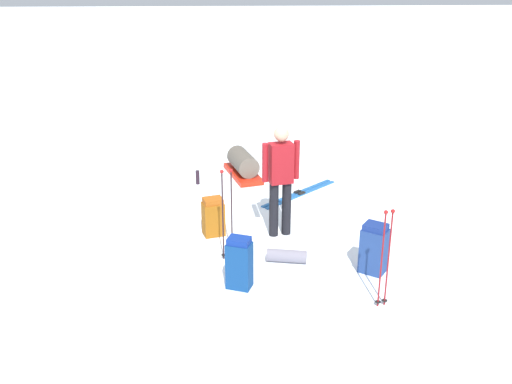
{
  "coord_description": "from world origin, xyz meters",
  "views": [
    {
      "loc": [
        0.34,
        8.19,
        4.03
      ],
      "look_at": [
        0.0,
        0.0,
        0.7
      ],
      "focal_mm": 41.91,
      "sensor_mm": 36.0,
      "label": 1
    }
  ],
  "objects_px": {
    "gear_sled": "(243,165)",
    "skier_standing": "(281,176)",
    "backpack_small_spare": "(213,217)",
    "ski_poles_planted_near": "(386,254)",
    "backpack_bright": "(239,263)",
    "ski_pair_near": "(299,194)",
    "thermos_bottle": "(198,177)",
    "backpack_large_dark": "(374,249)",
    "sleeping_mat_rolled": "(287,256)",
    "ski_poles_planted_far": "(227,210)"
  },
  "relations": [
    {
      "from": "gear_sled",
      "to": "skier_standing",
      "type": "bearing_deg",
      "value": 101.23
    },
    {
      "from": "skier_standing",
      "to": "backpack_small_spare",
      "type": "bearing_deg",
      "value": -1.85
    },
    {
      "from": "ski_poles_planted_near",
      "to": "backpack_bright",
      "type": "bearing_deg",
      "value": -16.38
    },
    {
      "from": "ski_pair_near",
      "to": "thermos_bottle",
      "type": "distance_m",
      "value": 1.92
    },
    {
      "from": "skier_standing",
      "to": "ski_poles_planted_near",
      "type": "distance_m",
      "value": 2.3
    },
    {
      "from": "gear_sled",
      "to": "backpack_bright",
      "type": "bearing_deg",
      "value": 88.17
    },
    {
      "from": "ski_poles_planted_near",
      "to": "ski_pair_near",
      "type": "bearing_deg",
      "value": -80.42
    },
    {
      "from": "backpack_large_dark",
      "to": "ski_pair_near",
      "type": "bearing_deg",
      "value": -76.19
    },
    {
      "from": "thermos_bottle",
      "to": "skier_standing",
      "type": "bearing_deg",
      "value": 122.01
    },
    {
      "from": "ski_pair_near",
      "to": "backpack_bright",
      "type": "xyz_separation_m",
      "value": [
        1.11,
        3.1,
        0.33
      ]
    },
    {
      "from": "backpack_bright",
      "to": "thermos_bottle",
      "type": "relative_size",
      "value": 2.7
    },
    {
      "from": "backpack_bright",
      "to": "sleeping_mat_rolled",
      "type": "xyz_separation_m",
      "value": [
        -0.66,
        -0.64,
        -0.25
      ]
    },
    {
      "from": "thermos_bottle",
      "to": "backpack_bright",
      "type": "bearing_deg",
      "value": 101.04
    },
    {
      "from": "gear_sled",
      "to": "sleeping_mat_rolled",
      "type": "height_order",
      "value": "gear_sled"
    },
    {
      "from": "backpack_bright",
      "to": "thermos_bottle",
      "type": "bearing_deg",
      "value": -78.96
    },
    {
      "from": "backpack_large_dark",
      "to": "ski_poles_planted_near",
      "type": "height_order",
      "value": "ski_poles_planted_near"
    },
    {
      "from": "backpack_small_spare",
      "to": "thermos_bottle",
      "type": "bearing_deg",
      "value": -80.76
    },
    {
      "from": "thermos_bottle",
      "to": "gear_sled",
      "type": "bearing_deg",
      "value": -155.41
    },
    {
      "from": "ski_poles_planted_near",
      "to": "thermos_bottle",
      "type": "distance_m",
      "value": 4.88
    },
    {
      "from": "ski_poles_planted_far",
      "to": "thermos_bottle",
      "type": "xyz_separation_m",
      "value": [
        0.57,
        -2.9,
        -0.61
      ]
    },
    {
      "from": "backpack_large_dark",
      "to": "backpack_small_spare",
      "type": "distance_m",
      "value": 2.49
    },
    {
      "from": "ski_pair_near",
      "to": "ski_poles_planted_near",
      "type": "xyz_separation_m",
      "value": [
        -0.61,
        3.61,
        0.7
      ]
    },
    {
      "from": "ski_pair_near",
      "to": "backpack_small_spare",
      "type": "bearing_deg",
      "value": 46.4
    },
    {
      "from": "backpack_bright",
      "to": "ski_poles_planted_far",
      "type": "bearing_deg",
      "value": -79.1
    },
    {
      "from": "backpack_small_spare",
      "to": "sleeping_mat_rolled",
      "type": "bearing_deg",
      "value": 138.73
    },
    {
      "from": "backpack_bright",
      "to": "gear_sled",
      "type": "height_order",
      "value": "backpack_bright"
    },
    {
      "from": "ski_poles_planted_near",
      "to": "sleeping_mat_rolled",
      "type": "bearing_deg",
      "value": -47.2
    },
    {
      "from": "ski_poles_planted_near",
      "to": "thermos_bottle",
      "type": "height_order",
      "value": "ski_poles_planted_near"
    },
    {
      "from": "ski_poles_planted_far",
      "to": "sleeping_mat_rolled",
      "type": "distance_m",
      "value": 1.05
    },
    {
      "from": "skier_standing",
      "to": "backpack_large_dark",
      "type": "height_order",
      "value": "skier_standing"
    },
    {
      "from": "backpack_small_spare",
      "to": "thermos_bottle",
      "type": "distance_m",
      "value": 2.17
    },
    {
      "from": "thermos_bottle",
      "to": "backpack_large_dark",
      "type": "bearing_deg",
      "value": 126.81
    },
    {
      "from": "skier_standing",
      "to": "ski_poles_planted_near",
      "type": "relative_size",
      "value": 1.33
    },
    {
      "from": "skier_standing",
      "to": "backpack_bright",
      "type": "distance_m",
      "value": 1.75
    },
    {
      "from": "skier_standing",
      "to": "backpack_small_spare",
      "type": "distance_m",
      "value": 1.21
    },
    {
      "from": "sleeping_mat_rolled",
      "to": "backpack_bright",
      "type": "bearing_deg",
      "value": 43.75
    },
    {
      "from": "ski_pair_near",
      "to": "backpack_small_spare",
      "type": "xyz_separation_m",
      "value": [
        1.48,
        1.56,
        0.28
      ]
    },
    {
      "from": "skier_standing",
      "to": "thermos_bottle",
      "type": "relative_size",
      "value": 6.54
    },
    {
      "from": "skier_standing",
      "to": "thermos_bottle",
      "type": "bearing_deg",
      "value": -57.99
    },
    {
      "from": "ski_poles_planted_far",
      "to": "gear_sled",
      "type": "relative_size",
      "value": 1.06
    },
    {
      "from": "ski_poles_planted_near",
      "to": "thermos_bottle",
      "type": "bearing_deg",
      "value": -59.77
    },
    {
      "from": "gear_sled",
      "to": "thermos_bottle",
      "type": "height_order",
      "value": "gear_sled"
    },
    {
      "from": "backpack_bright",
      "to": "gear_sled",
      "type": "distance_m",
      "value": 4.07
    },
    {
      "from": "backpack_large_dark",
      "to": "sleeping_mat_rolled",
      "type": "relative_size",
      "value": 1.28
    },
    {
      "from": "sleeping_mat_rolled",
      "to": "thermos_bottle",
      "type": "bearing_deg",
      "value": -65.58
    },
    {
      "from": "ski_pair_near",
      "to": "sleeping_mat_rolled",
      "type": "bearing_deg",
      "value": 79.69
    },
    {
      "from": "ski_poles_planted_near",
      "to": "gear_sled",
      "type": "bearing_deg",
      "value": -70.82
    },
    {
      "from": "backpack_small_spare",
      "to": "sleeping_mat_rolled",
      "type": "height_order",
      "value": "backpack_small_spare"
    },
    {
      "from": "backpack_bright",
      "to": "thermos_bottle",
      "type": "height_order",
      "value": "backpack_bright"
    },
    {
      "from": "skier_standing",
      "to": "gear_sled",
      "type": "relative_size",
      "value": 1.35
    }
  ]
}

